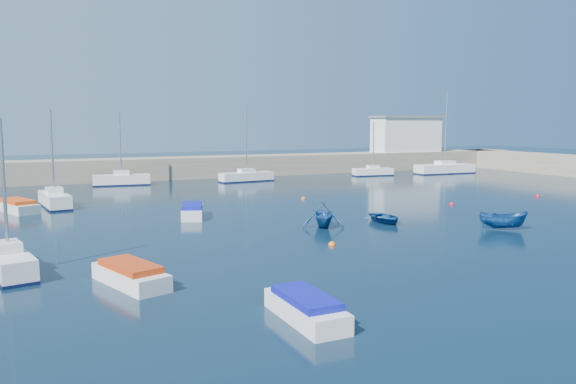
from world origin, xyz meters
name	(u,v)px	position (x,y,z in m)	size (l,w,h in m)	color
ground	(455,251)	(0.00, 0.00, 0.00)	(220.00, 220.00, 0.00)	black
back_wall	(211,167)	(0.00, 46.00, 1.30)	(96.00, 4.50, 2.60)	gray
right_arm	(551,164)	(44.00, 32.00, 1.30)	(4.50, 32.00, 2.60)	gray
harbor_office	(406,135)	(30.00, 46.00, 5.10)	(10.00, 4.00, 5.00)	silver
sailboat_1	(9,261)	(-21.65, 4.62, 0.59)	(2.53, 5.38, 7.02)	silver
sailboat_3	(55,199)	(-19.10, 26.04, 0.64)	(2.46, 6.09, 7.95)	silver
sailboat_5	(122,179)	(-11.84, 40.55, 0.65)	(6.18, 2.28, 8.12)	silver
sailboat_6	(247,176)	(2.18, 38.79, 0.59)	(6.58, 2.47, 8.46)	silver
sailboat_7	(373,172)	(19.75, 38.89, 0.55)	(5.46, 2.10, 7.10)	silver
sailboat_8	(445,168)	(30.53, 37.70, 0.69)	(8.59, 2.68, 11.05)	silver
motorboat_0	(130,275)	(-16.87, 0.57, 0.45)	(2.81, 4.56, 0.96)	silver
motorboat_1	(192,211)	(-10.12, 16.35, 0.47)	(2.54, 4.33, 1.00)	silver
motorboat_2	(17,206)	(-21.83, 24.48, 0.46)	(3.34, 5.01, 0.98)	silver
motorboat_3	(306,308)	(-11.97, -6.31, 0.44)	(1.50, 4.07, 0.95)	silver
dinghy_center	(385,218)	(1.51, 8.89, 0.33)	(2.28, 3.19, 0.66)	navy
dinghy_left	(323,214)	(-3.19, 9.15, 0.84)	(2.74, 3.18, 1.68)	navy
dinghy_right	(503,221)	(6.95, 3.58, 0.59)	(1.15, 3.05, 1.18)	navy
buoy_0	(332,245)	(-5.34, 3.96, 0.00)	(0.42, 0.42, 0.42)	#EC590C
buoy_1	(452,205)	(11.48, 13.77, 0.00)	(0.42, 0.42, 0.42)	#B00D20
buoy_3	(304,199)	(1.58, 22.03, 0.00)	(0.42, 0.42, 0.42)	#EC590C
buoy_4	(538,197)	(22.37, 14.69, 0.00)	(0.45, 0.45, 0.45)	#B00D20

